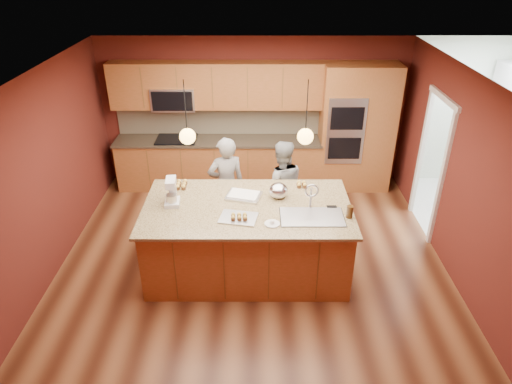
{
  "coord_description": "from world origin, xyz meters",
  "views": [
    {
      "loc": [
        0.06,
        -5.52,
        4.08
      ],
      "look_at": [
        0.05,
        -0.1,
        1.11
      ],
      "focal_mm": 32.0,
      "sensor_mm": 36.0,
      "label": 1
    }
  ],
  "objects_px": {
    "island": "(249,237)",
    "mixing_bowl": "(278,191)",
    "person_left": "(226,185)",
    "person_right": "(281,187)",
    "stand_mixer": "(172,193)"
  },
  "relations": [
    {
      "from": "island",
      "to": "mixing_bowl",
      "type": "height_order",
      "value": "island"
    },
    {
      "from": "person_left",
      "to": "person_right",
      "type": "bearing_deg",
      "value": 163.13
    },
    {
      "from": "person_left",
      "to": "stand_mixer",
      "type": "xyz_separation_m",
      "value": [
        -0.65,
        -0.96,
        0.39
      ]
    },
    {
      "from": "mixing_bowl",
      "to": "stand_mixer",
      "type": "bearing_deg",
      "value": -172.89
    },
    {
      "from": "island",
      "to": "mixing_bowl",
      "type": "relative_size",
      "value": 10.65
    },
    {
      "from": "person_left",
      "to": "stand_mixer",
      "type": "height_order",
      "value": "person_left"
    },
    {
      "from": "stand_mixer",
      "to": "mixing_bowl",
      "type": "distance_m",
      "value": 1.43
    },
    {
      "from": "person_right",
      "to": "mixing_bowl",
      "type": "xyz_separation_m",
      "value": [
        -0.08,
        -0.78,
        0.36
      ]
    },
    {
      "from": "stand_mixer",
      "to": "mixing_bowl",
      "type": "height_order",
      "value": "stand_mixer"
    },
    {
      "from": "person_right",
      "to": "island",
      "type": "bearing_deg",
      "value": 58.79
    },
    {
      "from": "person_right",
      "to": "stand_mixer",
      "type": "distance_m",
      "value": 1.82
    },
    {
      "from": "stand_mixer",
      "to": "mixing_bowl",
      "type": "bearing_deg",
      "value": 2.57
    },
    {
      "from": "island",
      "to": "stand_mixer",
      "type": "xyz_separation_m",
      "value": [
        -1.01,
        0.06,
        0.65
      ]
    },
    {
      "from": "island",
      "to": "person_right",
      "type": "relative_size",
      "value": 1.82
    },
    {
      "from": "stand_mixer",
      "to": "mixing_bowl",
      "type": "xyz_separation_m",
      "value": [
        1.42,
        0.18,
        -0.05
      ]
    }
  ]
}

